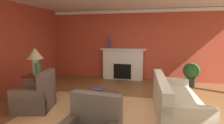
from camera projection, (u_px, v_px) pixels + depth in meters
ground_plane at (125, 111)px, 4.19m from camera, size 9.15×9.15×0.00m
wall_fireplace at (137, 45)px, 6.99m from camera, size 7.64×0.12×2.78m
wall_window at (5, 49)px, 5.05m from camera, size 0.12×6.76×2.78m
crown_moulding at (138, 11)px, 6.71m from camera, size 7.64×0.08×0.12m
area_rug at (98, 112)px, 4.12m from camera, size 3.35×2.31×0.01m
fireplace at (123, 65)px, 7.04m from camera, size 1.80×0.35×1.26m
sofa at (174, 103)px, 3.92m from camera, size 1.02×2.15×0.85m
armchair_near_window at (36, 97)px, 4.23m from camera, size 0.96×0.96×0.95m
coffee_table at (98, 99)px, 4.07m from camera, size 1.00×1.00×0.45m
side_table at (37, 85)px, 4.91m from camera, size 0.56×0.56×0.70m
table_lamp at (35, 56)px, 4.78m from camera, size 0.44×0.44×0.75m
vase_on_side_table at (38, 70)px, 4.69m from camera, size 0.14×0.14×0.36m
vase_mantel_left at (109, 43)px, 6.97m from camera, size 0.10×0.10×0.45m
book_red_cover at (93, 92)px, 4.07m from camera, size 0.21×0.16×0.05m
book_art_folio at (97, 90)px, 4.07m from camera, size 0.21×0.17×0.06m
potted_plant at (191, 72)px, 6.13m from camera, size 0.56×0.56×0.83m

